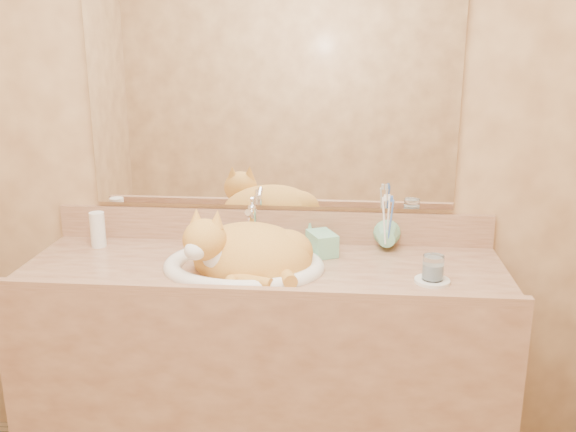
# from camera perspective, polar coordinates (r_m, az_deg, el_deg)

# --- Properties ---
(wall_back) EXTENTS (2.40, 0.02, 2.50)m
(wall_back) POSITION_cam_1_polar(r_m,az_deg,el_deg) (2.30, -1.46, 7.33)
(wall_back) COLOR #9A6E46
(wall_back) RESTS_ON ground
(vanity_counter) EXTENTS (1.60, 0.55, 0.85)m
(vanity_counter) POSITION_cam_1_polar(r_m,az_deg,el_deg) (2.32, -2.10, -14.35)
(vanity_counter) COLOR brown
(vanity_counter) RESTS_ON floor
(mirror) EXTENTS (1.30, 0.02, 0.80)m
(mirror) POSITION_cam_1_polar(r_m,az_deg,el_deg) (2.27, -1.52, 10.77)
(mirror) COLOR white
(mirror) RESTS_ON wall_back
(sink_basin) EXTENTS (0.54, 0.46, 0.16)m
(sink_basin) POSITION_cam_1_polar(r_m,az_deg,el_deg) (2.10, -3.99, -2.53)
(sink_basin) COLOR white
(sink_basin) RESTS_ON vanity_counter
(faucet) EXTENTS (0.06, 0.13, 0.17)m
(faucet) POSITION_cam_1_polar(r_m,az_deg,el_deg) (2.29, -3.21, -0.82)
(faucet) COLOR white
(faucet) RESTS_ON vanity_counter
(cat) EXTENTS (0.47, 0.41, 0.22)m
(cat) POSITION_cam_1_polar(r_m,az_deg,el_deg) (2.09, -3.83, -3.09)
(cat) COLOR #C7822D
(cat) RESTS_ON sink_basin
(soap_dispenser) EXTENTS (0.11, 0.11, 0.18)m
(soap_dispenser) POSITION_cam_1_polar(r_m,az_deg,el_deg) (2.17, 3.68, -1.69)
(soap_dispenser) COLOR #7AC49D
(soap_dispenser) RESTS_ON vanity_counter
(toothbrush_cup) EXTENTS (0.11, 0.11, 0.09)m
(toothbrush_cup) POSITION_cam_1_polar(r_m,az_deg,el_deg) (2.27, 8.77, -2.21)
(toothbrush_cup) COLOR #7AC49D
(toothbrush_cup) RESTS_ON vanity_counter
(toothbrushes) EXTENTS (0.04, 0.04, 0.21)m
(toothbrushes) POSITION_cam_1_polar(r_m,az_deg,el_deg) (2.24, 8.86, -0.24)
(toothbrushes) COLOR white
(toothbrushes) RESTS_ON toothbrush_cup
(saucer) EXTENTS (0.11, 0.11, 0.01)m
(saucer) POSITION_cam_1_polar(r_m,az_deg,el_deg) (2.05, 12.70, -5.64)
(saucer) COLOR white
(saucer) RESTS_ON vanity_counter
(water_glass) EXTENTS (0.07, 0.07, 0.08)m
(water_glass) POSITION_cam_1_polar(r_m,az_deg,el_deg) (2.04, 12.77, -4.50)
(water_glass) COLOR white
(water_glass) RESTS_ON saucer
(lotion_bottle) EXTENTS (0.05, 0.05, 0.13)m
(lotion_bottle) POSITION_cam_1_polar(r_m,az_deg,el_deg) (2.41, -16.55, -1.17)
(lotion_bottle) COLOR white
(lotion_bottle) RESTS_ON vanity_counter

